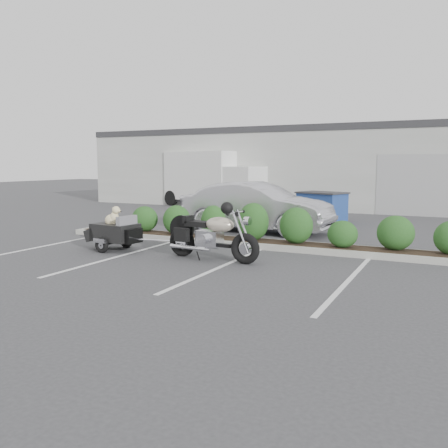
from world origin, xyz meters
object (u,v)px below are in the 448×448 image
at_px(sedan, 257,207).
at_px(motorcycle, 211,236).
at_px(pet_trailer, 115,231).
at_px(delivery_truck, 215,180).
at_px(dumpster, 322,207).

bearing_deg(sedan, motorcycle, -167.88).
relative_size(pet_trailer, delivery_truck, 0.30).
distance_m(pet_trailer, dumpster, 8.90).
bearing_deg(motorcycle, pet_trailer, -175.44).
xyz_separation_m(dumpster, delivery_truck, (-6.57, 3.89, 0.78)).
bearing_deg(delivery_truck, dumpster, -16.02).
relative_size(motorcycle, delivery_truck, 0.37).
xyz_separation_m(pet_trailer, sedan, (1.97, 4.67, 0.32)).
relative_size(motorcycle, pet_trailer, 1.25).
bearing_deg(pet_trailer, sedan, 72.23).
bearing_deg(pet_trailer, motorcycle, 4.56).
height_order(dumpster, delivery_truck, delivery_truck).
xyz_separation_m(motorcycle, sedan, (-0.81, 4.70, 0.25)).
relative_size(pet_trailer, dumpster, 0.96).
height_order(motorcycle, dumpster, motorcycle).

